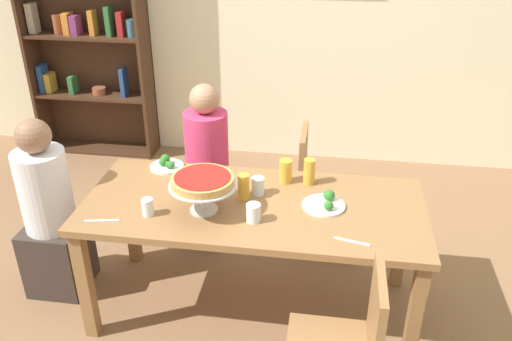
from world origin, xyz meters
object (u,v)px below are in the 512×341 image
Objects in this scene: chair_far_right at (318,184)px; salad_plate_near_diner at (326,202)px; deep_dish_pizza_stand at (203,183)px; beer_glass_amber_spare at (285,171)px; cutlery_knife_near at (215,175)px; bookshelf at (84,28)px; diner_far_left at (208,174)px; water_glass_clear_near at (148,207)px; beer_glass_amber_short at (243,187)px; water_glass_clear_far at (258,186)px; cutlery_fork_near at (102,221)px; cutlery_fork_far at (352,241)px; dining_table at (253,216)px; beer_glass_amber_tall at (309,172)px; salad_plate_far_diner at (167,164)px; water_glass_clear_spare at (253,213)px; diner_head_west at (51,220)px.

chair_far_right is 0.74m from salad_plate_near_diner.
deep_dish_pizza_stand reaches higher than beer_glass_amber_spare.
cutlery_knife_near is at bearing 176.89° from beer_glass_amber_spare.
bookshelf reaches higher than salad_plate_near_diner.
water_glass_clear_near is at bearing -5.50° from diner_far_left.
beer_glass_amber_short is at bearing 28.32° from diner_far_left.
deep_dish_pizza_stand is (-0.58, -0.83, 0.42)m from chair_far_right.
water_glass_clear_far reaches higher than water_glass_clear_near.
cutlery_fork_far is at bearing -10.44° from cutlery_fork_near.
diner_far_left reaches higher than dining_table.
chair_far_right is at bearing 67.76° from beer_glass_amber_spare.
beer_glass_amber_tall is (-0.05, -0.45, 0.33)m from chair_far_right.
salad_plate_far_diner is 1.46× the size of beer_glass_amber_spare.
beer_glass_amber_short reaches higher than water_glass_clear_near.
diner_far_left is at bearing 117.01° from water_glass_clear_spare.
diner_far_left is (1.39, -1.28, -0.68)m from bookshelf.
water_glass_clear_far is (0.54, 0.30, 0.00)m from water_glass_clear_near.
cutlery_fork_near is 1.28m from cutlery_fork_far.
chair_far_right is 1.50m from cutlery_fork_near.
deep_dish_pizza_stand is 3.54× the size of water_glass_clear_far.
beer_glass_amber_short is 0.34m from cutlery_knife_near.
chair_far_right is 0.59m from beer_glass_amber_spare.
beer_glass_amber_tall is 0.86× the size of cutlery_fork_near.
bookshelf reaches higher than diner_far_left.
diner_far_left is 6.39× the size of cutlery_fork_far.
diner_far_left is 0.77m from chair_far_right.
water_glass_clear_spare is 0.79m from cutlery_fork_near.
bookshelf is at bearing 132.26° from dining_table.
bookshelf reaches higher than water_glass_clear_far.
diner_far_left is 11.55× the size of water_glass_clear_spare.
chair_far_right is at bearing 113.99° from cutlery_fork_far.
water_glass_clear_far reaches higher than cutlery_fork_near.
water_glass_clear_near is at bearing -165.94° from salad_plate_near_diner.
cutlery_fork_near is (-0.76, -0.40, -0.05)m from water_glass_clear_far.
dining_table is at bearing 30.63° from diner_far_left.
salad_plate_far_diner is 1.15× the size of cutlery_fork_near.
chair_far_right is 2.41× the size of deep_dish_pizza_stand.
beer_glass_amber_short is 0.53m from water_glass_clear_near.
water_glass_clear_near is at bearing -150.34° from beer_glass_amber_tall.
deep_dish_pizza_stand reaches higher than water_glass_clear_near.
water_glass_clear_spare is at bearing -150.46° from salad_plate_near_diner.
bookshelf is at bearing 106.53° from diner_head_west.
chair_far_right is 1.10m from deep_dish_pizza_stand.
chair_far_right reaches higher than cutlery_fork_near.
salad_plate_far_diner is 0.65m from cutlery_fork_near.
cutlery_fork_near is (-1.04, -0.56, -0.08)m from beer_glass_amber_tall.
cutlery_fork_near is (-0.90, -0.56, -0.07)m from beer_glass_amber_spare.
beer_glass_amber_tall is 1.18m from cutlery_fork_near.
water_glass_clear_near is (-0.86, -0.92, 0.30)m from chair_far_right.
dining_table is 9.07× the size of salad_plate_far_diner.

